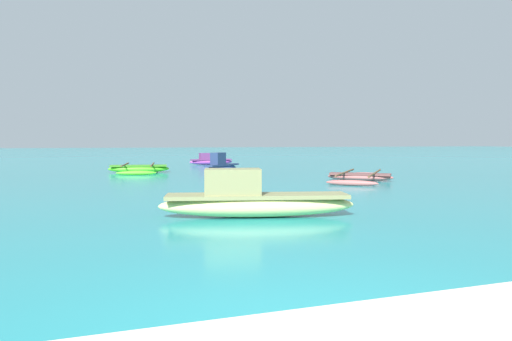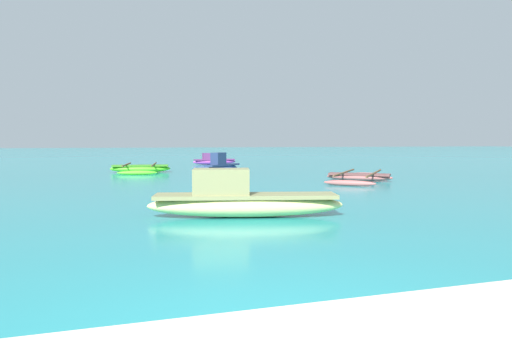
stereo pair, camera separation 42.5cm
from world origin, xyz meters
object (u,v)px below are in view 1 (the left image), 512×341
Objects in this scene: moored_boat_2 at (253,200)px; moored_boat_3 at (139,169)px; moored_boat_4 at (210,161)px; moored_boat_1 at (221,167)px; moored_boat_0 at (360,177)px.

moored_boat_2 reaches higher than moored_boat_3.
moored_boat_4 reaches higher than moored_boat_3.
moored_boat_1 is 0.53× the size of moored_boat_2.
moored_boat_1 reaches higher than moored_boat_4.
moored_boat_0 is at bearing 59.76° from moored_boat_2.
moored_boat_0 is 1.13× the size of moored_boat_2.
moored_boat_0 is 1.21× the size of moored_boat_3.
moored_boat_3 reaches higher than moored_boat_0.
moored_boat_0 is 1.52× the size of moored_boat_4.
moored_boat_3 is at bearing 108.84° from moored_boat_2.
moored_boat_2 is at bearing -76.87° from moored_boat_3.
moored_boat_2 is 14.47m from moored_boat_3.
moored_boat_1 is 11.90m from moored_boat_2.
moored_boat_1 is 4.44m from moored_boat_3.
moored_boat_3 is at bearing -132.93° from moored_boat_4.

